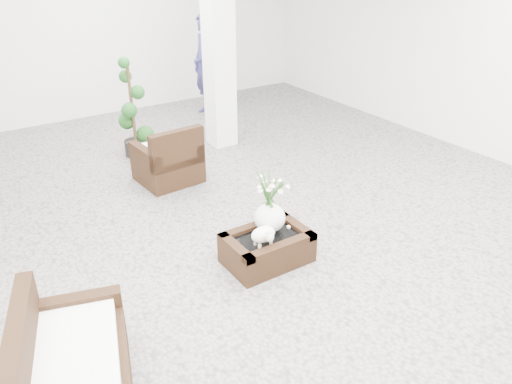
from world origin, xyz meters
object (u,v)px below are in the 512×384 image
coffee_table (267,249)px  armchair (167,153)px  loveseat (74,377)px  topiary (132,109)px

coffee_table → armchair: armchair is taller
loveseat → topiary: (2.22, 4.57, 0.36)m
topiary → coffee_table: bearing=-89.0°
coffee_table → loveseat: size_ratio=0.57×
armchair → topiary: size_ratio=0.55×
armchair → topiary: topiary is taller
armchair → loveseat: 4.07m
armchair → loveseat: size_ratio=0.54×
armchair → topiary: 1.22m
coffee_table → topiary: (-0.06, 3.66, 0.62)m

